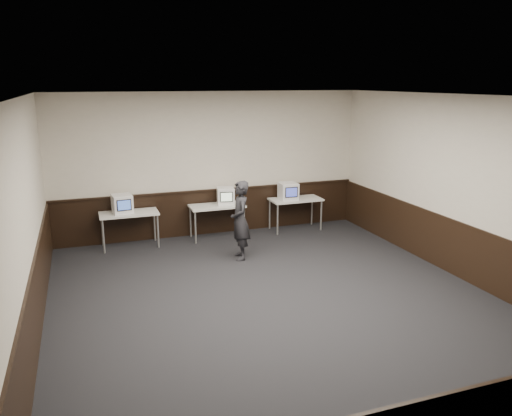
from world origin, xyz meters
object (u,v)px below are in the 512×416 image
Objects in this scene: emac_left at (122,204)px; desk_center at (217,208)px; desk_left at (129,216)px; desk_right at (296,202)px; emac_center at (226,196)px; person at (240,220)px; emac_right at (288,191)px.

desk_center is at bearing -5.74° from emac_left.
desk_right is (3.80, 0.00, 0.00)m from desk_left.
desk_left and desk_right have the same top height.
emac_left reaches higher than emac_center.
emac_center is at bearing 178.72° from desk_right.
person is at bearing -84.25° from emac_center.
desk_left is at bearing 180.00° from desk_right.
emac_right is at bearing 138.51° from person.
desk_left is at bearing -119.00° from person.
desk_center is (1.90, 0.00, 0.00)m from desk_left.
desk_right is 2.63× the size of emac_center.
emac_center is at bearing 1.02° from desk_left.
desk_left is 2.63× the size of emac_center.
emac_right is at bearing -0.63° from desk_left.
emac_left is at bearing -179.92° from desk_right.
emac_left reaches higher than desk_center.
desk_center and desk_right have the same top height.
desk_left is at bearing -177.80° from emac_right.
person reaches higher than desk_right.
desk_left is 1.90m from desk_center.
emac_right reaches higher than desk_right.
emac_right is at bearing -169.28° from desk_right.
desk_right is 2.68× the size of emac_right.
emac_left reaches higher than desk_left.
emac_center is (-1.68, 0.04, 0.26)m from desk_right.
emac_left is 1.02× the size of emac_right.
emac_left is at bearing -117.29° from person.
emac_center reaches higher than desk_left.
person reaches higher than emac_left.
desk_center is 2.68× the size of emac_right.
emac_center is 0.29× the size of person.
desk_right is 0.34m from emac_right.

